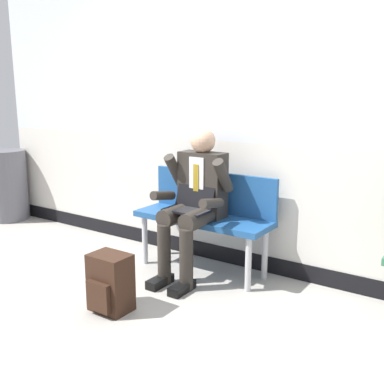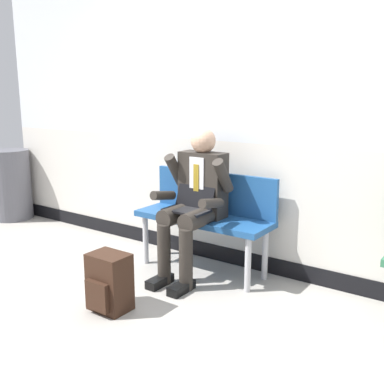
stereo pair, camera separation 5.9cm
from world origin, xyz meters
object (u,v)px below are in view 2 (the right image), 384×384
(person_seated, at_px, (194,199))
(backpack, at_px, (109,283))
(trash_bin, at_px, (11,184))
(bench_with_person, at_px, (207,211))

(person_seated, relative_size, backpack, 2.97)
(person_seated, distance_m, trash_bin, 2.90)
(bench_with_person, height_order, backpack, bench_with_person)
(bench_with_person, distance_m, backpack, 1.11)
(person_seated, height_order, backpack, person_seated)
(trash_bin, bearing_deg, person_seated, -3.51)
(bench_with_person, bearing_deg, person_seated, -90.00)
(bench_with_person, relative_size, backpack, 2.89)
(person_seated, relative_size, trash_bin, 1.46)
(bench_with_person, xyz_separation_m, trash_bin, (-2.89, -0.02, -0.10))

